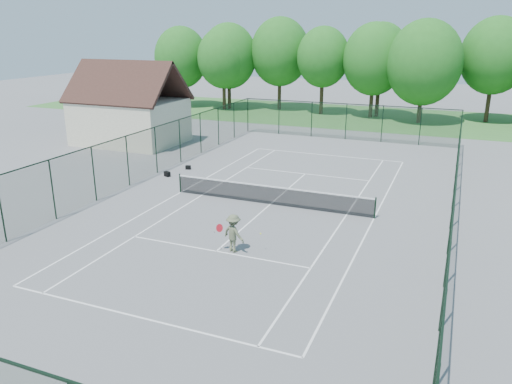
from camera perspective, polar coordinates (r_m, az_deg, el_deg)
ground at (r=26.61m, az=1.63°, el=-1.43°), size 140.00×140.00×0.00m
grass_far at (r=54.93m, az=12.90°, el=8.32°), size 80.00×16.00×0.01m
court_lines at (r=26.61m, az=1.63°, el=-1.42°), size 11.05×23.85×0.01m
tennis_net at (r=26.42m, az=1.65°, el=-0.25°), size 11.08×0.08×1.10m
fence_enclosure at (r=26.13m, az=1.66°, el=1.80°), size 18.05×36.05×3.02m
utility_building at (r=42.07m, az=-14.31°, el=9.65°), size 8.60×6.27×6.63m
tree_line_far at (r=54.29m, az=13.36°, el=14.55°), size 39.40×6.40×9.70m
sports_bag_a at (r=32.13m, az=-10.12°, el=2.04°), size 0.46×0.37×0.32m
sports_bag_b at (r=33.58m, az=-7.76°, el=2.80°), size 0.38×0.30×0.26m
tennis_player at (r=20.80m, az=-2.58°, el=-4.73°), size 1.96×0.94×1.64m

